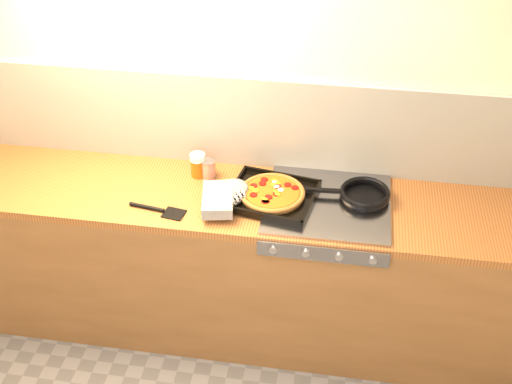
% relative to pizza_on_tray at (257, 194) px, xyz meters
% --- Properties ---
extents(room_shell, '(3.20, 3.20, 3.20)m').
position_rel_pizza_on_tray_xyz_m(room_shell, '(-0.11, 0.32, 0.21)').
color(room_shell, white).
rests_on(room_shell, ground).
extents(counter_run, '(3.20, 0.62, 0.90)m').
position_rel_pizza_on_tray_xyz_m(counter_run, '(-0.11, 0.03, -0.49)').
color(counter_run, brown).
rests_on(counter_run, ground).
extents(stovetop, '(0.60, 0.56, 0.02)m').
position_rel_pizza_on_tray_xyz_m(stovetop, '(0.34, 0.03, -0.04)').
color(stovetop, gray).
rests_on(stovetop, counter_run).
extents(pizza_on_tray, '(0.57, 0.45, 0.07)m').
position_rel_pizza_on_tray_xyz_m(pizza_on_tray, '(0.00, 0.00, 0.00)').
color(pizza_on_tray, black).
rests_on(pizza_on_tray, stovetop).
extents(frying_pan, '(0.42, 0.26, 0.04)m').
position_rel_pizza_on_tray_xyz_m(frying_pan, '(0.51, 0.09, -0.01)').
color(frying_pan, black).
rests_on(frying_pan, stovetop).
extents(tomato_can, '(0.08, 0.08, 0.10)m').
position_rel_pizza_on_tray_xyz_m(tomato_can, '(-0.28, 0.17, 0.01)').
color(tomato_can, maroon).
rests_on(tomato_can, counter_run).
extents(juice_glass, '(0.08, 0.08, 0.13)m').
position_rel_pizza_on_tray_xyz_m(juice_glass, '(-0.34, 0.18, 0.02)').
color(juice_glass, '#ED4C0D').
rests_on(juice_glass, counter_run).
extents(wooden_spoon, '(0.30, 0.08, 0.02)m').
position_rel_pizza_on_tray_xyz_m(wooden_spoon, '(0.13, 0.20, -0.03)').
color(wooden_spoon, '#A57F46').
rests_on(wooden_spoon, counter_run).
extents(black_spatula, '(0.29, 0.10, 0.02)m').
position_rel_pizza_on_tray_xyz_m(black_spatula, '(-0.46, -0.15, -0.04)').
color(black_spatula, black).
rests_on(black_spatula, counter_run).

